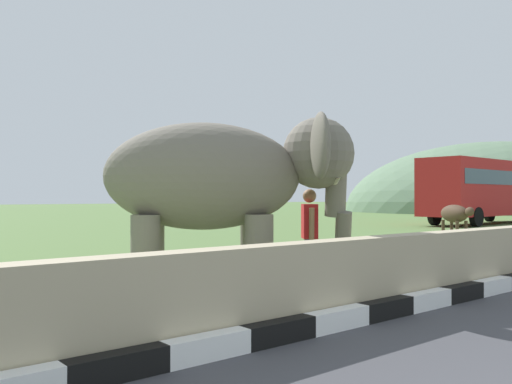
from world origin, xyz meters
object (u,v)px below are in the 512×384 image
elephant (226,179)px  person_handler (310,232)px  bus_red (484,187)px  cow_near (455,214)px

elephant → person_handler: bearing=-17.9°
person_handler → bus_red: bearing=21.1°
person_handler → elephant: bearing=162.1°
elephant → cow_near: elephant is taller
person_handler → cow_near: person_handler is taller
person_handler → cow_near: size_ratio=0.88×
elephant → bus_red: (23.97, 8.25, 0.27)m
person_handler → cow_near: bearing=19.6°
elephant → bus_red: size_ratio=0.39×
elephant → bus_red: bearing=19.0°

